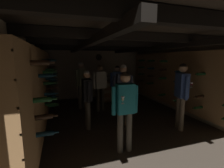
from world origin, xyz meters
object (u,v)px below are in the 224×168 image
object	(u,v)px
display_bottle	(107,78)
person_guest_near_right	(182,90)
person_guest_rear_center	(100,83)
person_guest_far_right	(117,82)
person_guest_far_left	(81,80)
person_guest_mid_left	(87,95)
person_guest_near_left	(125,105)
wine_crate_stack	(106,91)
person_host_center	(123,90)

from	to	relation	value
display_bottle	person_guest_near_right	world-z (taller)	person_guest_near_right
display_bottle	person_guest_near_right	xyz separation A→B (m)	(1.02, -3.26, 0.02)
person_guest_rear_center	person_guest_far_right	bearing A→B (deg)	21.46
person_guest_near_right	person_guest_far_left	distance (m)	3.45
person_guest_far_right	person_guest_mid_left	distance (m)	2.09
display_bottle	person_guest_near_left	size ratio (longest dim) A/B	0.22
person_guest_rear_center	person_guest_far_left	bearing A→B (deg)	134.07
wine_crate_stack	person_guest_far_right	world-z (taller)	person_guest_far_right
person_guest_far_left	person_guest_rear_center	world-z (taller)	person_guest_far_left
display_bottle	person_guest_rear_center	size ratio (longest dim) A/B	0.21
display_bottle	person_guest_mid_left	size ratio (longest dim) A/B	0.23
person_guest_near_left	person_guest_mid_left	bearing A→B (deg)	111.08
wine_crate_stack	person_guest_mid_left	world-z (taller)	person_guest_mid_left
wine_crate_stack	person_guest_far_right	xyz separation A→B (m)	(0.20, -0.85, 0.49)
person_guest_near_left	person_guest_rear_center	world-z (taller)	person_guest_rear_center
person_guest_near_left	person_guest_far_left	world-z (taller)	person_guest_far_left
person_guest_near_left	person_guest_mid_left	world-z (taller)	person_guest_near_left
wine_crate_stack	display_bottle	xyz separation A→B (m)	(0.05, 0.03, 0.59)
wine_crate_stack	person_guest_near_left	bearing A→B (deg)	-100.64
person_guest_mid_left	person_guest_rear_center	world-z (taller)	person_guest_rear_center
wine_crate_stack	person_guest_far_left	distance (m)	1.37
person_guest_far_left	person_guest_rear_center	size ratio (longest dim) A/B	1.05
wine_crate_stack	display_bottle	bearing A→B (deg)	33.80
display_bottle	person_guest_far_right	distance (m)	0.90
person_host_center	person_guest_near_right	xyz separation A→B (m)	(1.33, -0.68, 0.03)
display_bottle	person_guest_far_right	xyz separation A→B (m)	(0.15, -0.88, -0.09)
person_guest_near_right	person_guest_rear_center	size ratio (longest dim) A/B	1.05
person_guest_near_left	person_guest_rear_center	size ratio (longest dim) A/B	0.98
display_bottle	person_guest_near_left	distance (m)	3.81
wine_crate_stack	person_guest_rear_center	size ratio (longest dim) A/B	0.55
person_guest_far_right	person_guest_mid_left	xyz separation A→B (m)	(-1.41, -1.54, -0.03)
person_host_center	person_guest_near_left	bearing A→B (deg)	-110.68
wine_crate_stack	person_host_center	world-z (taller)	person_host_center
person_host_center	person_guest_far_left	bearing A→B (deg)	112.99
person_host_center	person_guest_mid_left	bearing A→B (deg)	170.35
person_guest_far_right	person_guest_rear_center	xyz separation A→B (m)	(-0.74, -0.29, 0.04)
wine_crate_stack	person_guest_far_right	size ratio (longest dim) A/B	0.57
person_guest_far_right	person_guest_far_left	bearing A→B (deg)	167.26
person_host_center	person_guest_far_right	size ratio (longest dim) A/B	1.07
wine_crate_stack	person_host_center	xyz separation A→B (m)	(-0.26, -2.55, 0.57)
person_host_center	person_guest_far_right	distance (m)	1.77
person_guest_near_left	person_guest_mid_left	distance (m)	1.41
person_guest_far_right	person_guest_rear_center	bearing A→B (deg)	-158.54
person_host_center	display_bottle	bearing A→B (deg)	83.16
person_guest_near_left	wine_crate_stack	bearing A→B (deg)	79.36
display_bottle	wine_crate_stack	bearing A→B (deg)	-146.20
wine_crate_stack	person_guest_near_right	size ratio (longest dim) A/B	0.52
display_bottle	person_guest_mid_left	distance (m)	2.73
person_guest_mid_left	display_bottle	bearing A→B (deg)	62.67
person_host_center	wine_crate_stack	bearing A→B (deg)	84.18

